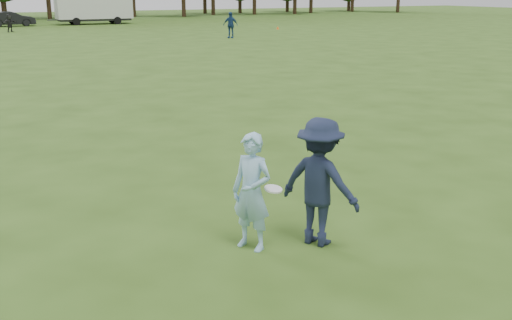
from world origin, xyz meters
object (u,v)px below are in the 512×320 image
object	(u,v)px
thrower	(252,192)
field_cone	(278,28)
player_far_d	(10,23)
car_f	(12,19)
player_far_b	(230,25)
cargo_trailer	(94,8)
defender	(320,182)

from	to	relation	value
thrower	field_cone	bearing A→B (deg)	121.30
player_far_d	car_f	distance (m)	9.16
player_far_b	cargo_trailer	distance (m)	24.74
player_far_b	player_far_d	xyz separation A→B (m)	(-14.97, 14.90, -0.21)
defender	player_far_d	xyz separation A→B (m)	(0.20, 51.71, -0.18)
field_cone	defender	bearing A→B (deg)	-117.98
player_far_d	field_cone	size ratio (longest dim) A/B	5.33
player_far_b	car_f	size ratio (longest dim) A/B	0.44
cargo_trailer	defender	bearing A→B (deg)	-99.06
player_far_b	cargo_trailer	size ratio (longest dim) A/B	0.22
thrower	player_far_b	xyz separation A→B (m)	(16.16, 36.51, 0.12)
defender	player_far_d	world-z (taller)	defender
defender	player_far_d	distance (m)	51.71
player_far_b	field_cone	size ratio (longest dim) A/B	6.75
thrower	player_far_b	size ratio (longest dim) A/B	0.88
thrower	field_cone	size ratio (longest dim) A/B	5.94
field_cone	car_f	bearing A→B (deg)	143.72
thrower	player_far_d	size ratio (longest dim) A/B	1.11
player_far_d	thrower	bearing A→B (deg)	-122.04
player_far_b	cargo_trailer	bearing A→B (deg)	146.27
player_far_b	car_f	world-z (taller)	player_far_b
car_f	player_far_b	bearing A→B (deg)	-151.38
car_f	field_cone	size ratio (longest dim) A/B	15.23
player_far_b	cargo_trailer	xyz separation A→B (m)	(-5.45, 24.12, 0.76)
thrower	cargo_trailer	size ratio (longest dim) A/B	0.20
thrower	defender	bearing A→B (deg)	44.11
player_far_b	thrower	bearing A→B (deg)	-70.35
defender	player_far_d	size ratio (longest dim) A/B	1.23
defender	field_cone	size ratio (longest dim) A/B	6.56
player_far_d	field_cone	world-z (taller)	player_far_d
cargo_trailer	thrower	bearing A→B (deg)	-100.02
thrower	car_f	distance (m)	60.56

